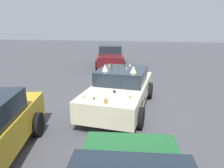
# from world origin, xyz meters

# --- Properties ---
(ground_plane) EXTENTS (60.00, 60.00, 0.00)m
(ground_plane) POSITION_xyz_m (0.00, 0.00, 0.00)
(ground_plane) COLOR #47474C
(art_car_decorated) EXTENTS (4.47, 2.40, 1.64)m
(art_car_decorated) POSITION_xyz_m (0.05, -0.01, 0.70)
(art_car_decorated) COLOR beige
(art_car_decorated) RESTS_ON ground
(parked_sedan_near_right) EXTENTS (4.84, 2.60, 1.48)m
(parked_sedan_near_right) POSITION_xyz_m (7.79, 1.79, 0.74)
(parked_sedan_near_right) COLOR #5B1419
(parked_sedan_near_right) RESTS_ON ground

